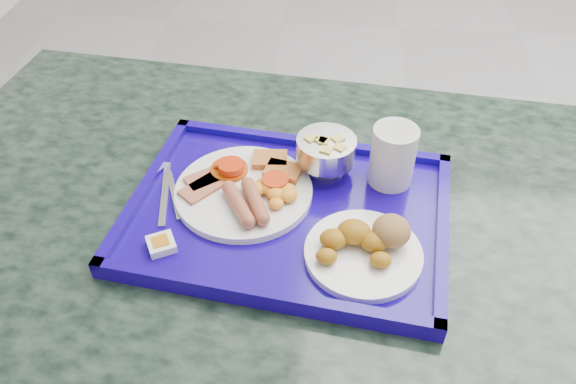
# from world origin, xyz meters

# --- Properties ---
(table) EXTENTS (1.41, 1.03, 0.83)m
(table) POSITION_xyz_m (-1.12, -1.08, 0.61)
(table) COLOR slate
(table) RESTS_ON floor
(tray) EXTENTS (0.55, 0.43, 0.03)m
(tray) POSITION_xyz_m (-1.09, -1.08, 0.84)
(tray) COLOR #140289
(tray) RESTS_ON table
(main_plate) EXTENTS (0.23, 0.23, 0.04)m
(main_plate) POSITION_xyz_m (-1.16, -1.05, 0.86)
(main_plate) COLOR white
(main_plate) RESTS_ON tray
(bread_plate) EXTENTS (0.17, 0.17, 0.06)m
(bread_plate) POSITION_xyz_m (-0.97, -1.16, 0.86)
(bread_plate) COLOR white
(bread_plate) RESTS_ON tray
(fruit_bowl) EXTENTS (0.10, 0.10, 0.07)m
(fruit_bowl) POSITION_xyz_m (-1.04, -0.98, 0.89)
(fruit_bowl) COLOR #B3B4B6
(fruit_bowl) RESTS_ON tray
(juice_cup) EXTENTS (0.07, 0.07, 0.10)m
(juice_cup) POSITION_xyz_m (-0.93, -0.99, 0.90)
(juice_cup) COLOR silver
(juice_cup) RESTS_ON tray
(spoon) EXTENTS (0.08, 0.15, 0.01)m
(spoon) POSITION_xyz_m (-1.26, -1.01, 0.85)
(spoon) COLOR #B3B4B6
(spoon) RESTS_ON tray
(knife) EXTENTS (0.04, 0.16, 0.00)m
(knife) POSITION_xyz_m (-1.30, -1.06, 0.84)
(knife) COLOR #B3B4B6
(knife) RESTS_ON tray
(jam_packet) EXTENTS (0.05, 0.05, 0.02)m
(jam_packet) POSITION_xyz_m (-1.28, -1.18, 0.85)
(jam_packet) COLOR white
(jam_packet) RESTS_ON tray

